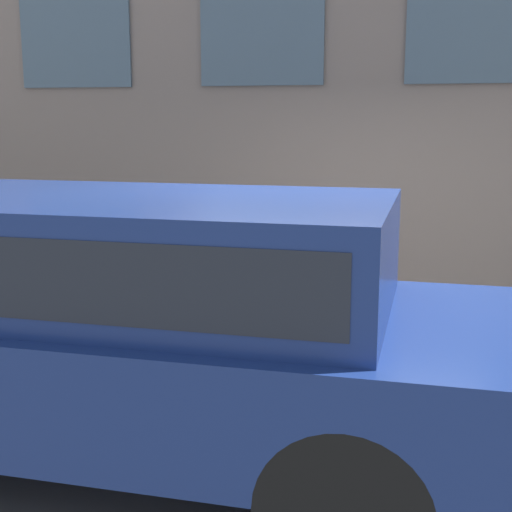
{
  "coord_description": "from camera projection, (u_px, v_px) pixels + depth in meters",
  "views": [
    {
      "loc": [
        -5.07,
        -0.76,
        2.18
      ],
      "look_at": [
        0.74,
        0.7,
        1.0
      ],
      "focal_mm": 50.0,
      "sensor_mm": 36.0,
      "label": 1
    }
  ],
  "objects": [
    {
      "name": "parked_truck_navy_near",
      "position": [
        126.0,
        314.0,
        4.27
      ],
      "size": [
        1.89,
        4.79,
        1.72
      ],
      "color": "black",
      "rests_on": "ground_plane"
    },
    {
      "name": "fire_hydrant",
      "position": [
        277.0,
        317.0,
        5.94
      ],
      "size": [
        0.29,
        0.41,
        0.79
      ],
      "color": "red",
      "rests_on": "sidewalk"
    },
    {
      "name": "person",
      "position": [
        236.0,
        251.0,
        6.36
      ],
      "size": [
        0.35,
        0.23,
        1.44
      ],
      "rotation": [
        0.0,
        0.0,
        1.89
      ],
      "color": "#998466",
      "rests_on": "sidewalk"
    },
    {
      "name": "sidewalk",
      "position": [
        342.0,
        349.0,
        6.58
      ],
      "size": [
        2.44,
        60.0,
        0.13
      ],
      "color": "#B2ADA3",
      "rests_on": "ground_plane"
    },
    {
      "name": "ground_plane",
      "position": [
        322.0,
        407.0,
        5.43
      ],
      "size": [
        80.0,
        80.0,
        0.0
      ],
      "primitive_type": "plane",
      "color": "#514F4C"
    }
  ]
}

